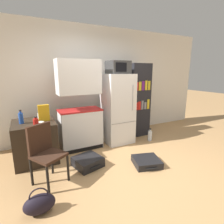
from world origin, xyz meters
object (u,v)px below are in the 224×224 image
(cereal_box, at_px, (44,113))
(bottle_blue_soda, at_px, (21,118))
(kitchen_hutch, at_px, (80,108))
(suitcase_large_flat, at_px, (88,162))
(side_table, at_px, (35,141))
(bottle_ketchup_red, at_px, (36,122))
(bookshelf, at_px, (139,100))
(microwave, at_px, (118,67))
(handbag, at_px, (40,204))
(suitcase_small_flat, at_px, (147,162))
(refrigerator, at_px, (118,109))
(bowl, at_px, (40,123))
(bottle_milk_white, at_px, (40,116))
(chair, at_px, (44,149))
(water_bottle_front, at_px, (150,135))

(cereal_box, bearing_deg, bottle_blue_soda, 179.08)
(kitchen_hutch, bearing_deg, suitcase_large_flat, -99.62)
(suitcase_large_flat, bearing_deg, side_table, 125.24)
(side_table, height_order, bottle_ketchup_red, bottle_ketchup_red)
(cereal_box, bearing_deg, bookshelf, 6.53)
(microwave, relative_size, bottle_blue_soda, 1.82)
(handbag, bearing_deg, suitcase_small_flat, 9.56)
(suitcase_large_flat, bearing_deg, handbag, -152.98)
(refrigerator, xyz_separation_m, cereal_box, (-1.61, -0.12, 0.10))
(side_table, relative_size, refrigerator, 0.49)
(side_table, distance_m, bowl, 0.45)
(suitcase_small_flat, bearing_deg, suitcase_large_flat, 171.47)
(suitcase_large_flat, bearing_deg, bottle_ketchup_red, 139.81)
(bottle_milk_white, relative_size, cereal_box, 0.48)
(kitchen_hutch, distance_m, bookshelf, 1.58)
(side_table, bearing_deg, chair, -83.98)
(side_table, relative_size, suitcase_large_flat, 1.46)
(handbag, height_order, water_bottle_front, handbag)
(kitchen_hutch, height_order, bookshelf, kitchen_hutch)
(bookshelf, bearing_deg, bowl, -169.64)
(kitchen_hutch, height_order, refrigerator, kitchen_hutch)
(cereal_box, relative_size, suitcase_small_flat, 0.54)
(suitcase_small_flat, height_order, handbag, handbag)
(refrigerator, height_order, bookshelf, bookshelf)
(suitcase_small_flat, bearing_deg, bottle_blue_soda, 166.82)
(microwave, relative_size, handbag, 1.23)
(suitcase_large_flat, bearing_deg, bottle_blue_soda, 132.07)
(bottle_milk_white, xyz_separation_m, bottle_blue_soda, (-0.32, -0.18, 0.04))
(chair, height_order, suitcase_small_flat, chair)
(side_table, height_order, suitcase_small_flat, side_table)
(bookshelf, xyz_separation_m, bottle_blue_soda, (-2.68, -0.26, -0.07))
(kitchen_hutch, bearing_deg, handbag, -122.34)
(bottle_blue_soda, bearing_deg, refrigerator, 3.25)
(kitchen_hutch, distance_m, refrigerator, 0.88)
(suitcase_large_flat, height_order, handbag, handbag)
(bowl, bearing_deg, suitcase_small_flat, -29.21)
(microwave, distance_m, water_bottle_front, 1.78)
(side_table, bearing_deg, handbag, -92.98)
(suitcase_small_flat, bearing_deg, bottle_ketchup_red, 170.99)
(bottle_milk_white, distance_m, water_bottle_front, 2.51)
(bottle_ketchup_red, bearing_deg, chair, -83.77)
(bottle_milk_white, relative_size, chair, 0.16)
(suitcase_small_flat, bearing_deg, cereal_box, 161.30)
(bottle_milk_white, bearing_deg, kitchen_hutch, -0.53)
(refrigerator, xyz_separation_m, handbag, (-1.87, -1.51, -0.67))
(bottle_ketchup_red, bearing_deg, suitcase_small_flat, -25.48)
(refrigerator, bearing_deg, bottle_ketchup_red, -167.47)
(refrigerator, bearing_deg, bookshelf, 11.76)
(bottle_milk_white, height_order, bowl, bottle_milk_white)
(bottle_blue_soda, distance_m, suitcase_large_flat, 1.39)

